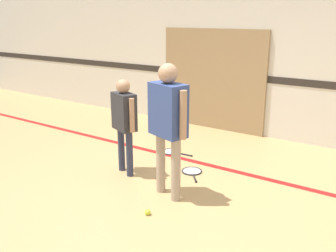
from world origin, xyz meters
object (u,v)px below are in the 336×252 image
(tennis_ball_near_instructor, at_px, (148,212))
(tennis_ball_by_spare_racket, at_px, (179,148))
(racket_spare_on_floor, at_px, (172,152))
(person_instructor, at_px, (168,117))
(person_student_left, at_px, (124,116))
(racket_second_spare, at_px, (192,172))

(tennis_ball_near_instructor, distance_m, tennis_ball_by_spare_racket, 2.07)
(racket_spare_on_floor, bearing_deg, person_instructor, -62.02)
(person_instructor, height_order, racket_spare_on_floor, person_instructor)
(person_student_left, distance_m, racket_second_spare, 1.20)
(person_instructor, relative_size, tennis_ball_by_spare_racket, 23.92)
(racket_second_spare, height_order, tennis_ball_near_instructor, tennis_ball_near_instructor)
(person_instructor, height_order, tennis_ball_by_spare_racket, person_instructor)
(person_student_left, relative_size, racket_spare_on_floor, 2.42)
(person_instructor, relative_size, racket_spare_on_floor, 2.95)
(person_instructor, bearing_deg, tennis_ball_by_spare_racket, 135.19)
(racket_spare_on_floor, xyz_separation_m, racket_second_spare, (0.66, -0.49, 0.00))
(person_instructor, xyz_separation_m, tennis_ball_near_instructor, (0.08, -0.50, -0.94))
(person_student_left, bearing_deg, person_instructor, 6.39)
(tennis_ball_by_spare_racket, bearing_deg, racket_spare_on_floor, -99.21)
(racket_second_spare, height_order, tennis_ball_by_spare_racket, tennis_ball_by_spare_racket)
(person_student_left, xyz_separation_m, racket_second_spare, (0.74, 0.52, -0.79))
(racket_second_spare, xyz_separation_m, tennis_ball_near_instructor, (0.19, -1.26, 0.02))
(person_instructor, relative_size, tennis_ball_near_instructor, 23.92)
(racket_spare_on_floor, distance_m, tennis_ball_by_spare_racket, 0.16)
(tennis_ball_by_spare_racket, bearing_deg, person_instructor, -62.11)
(racket_spare_on_floor, xyz_separation_m, tennis_ball_by_spare_racket, (0.03, 0.16, 0.02))
(person_instructor, bearing_deg, racket_spare_on_floor, 138.96)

